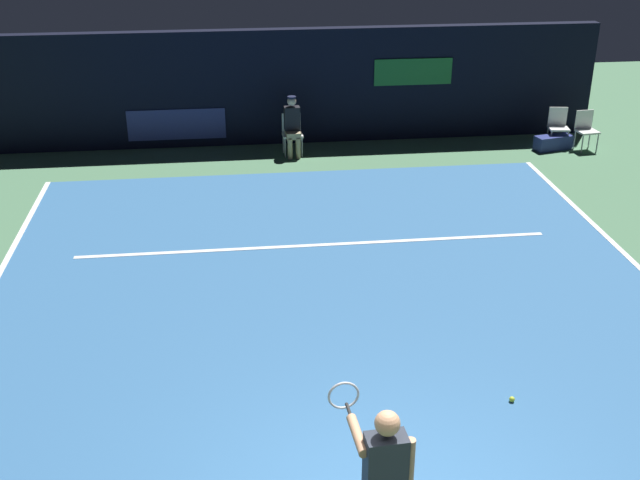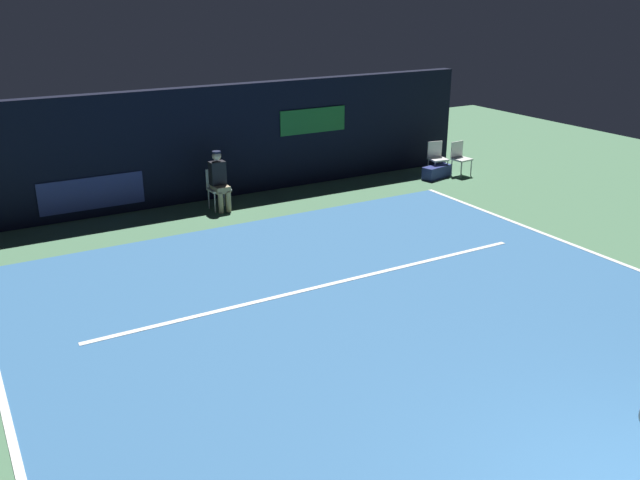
% 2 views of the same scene
% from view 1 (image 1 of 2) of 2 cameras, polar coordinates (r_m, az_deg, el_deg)
% --- Properties ---
extents(ground_plane, '(29.59, 29.59, 0.00)m').
position_cam_1_polar(ground_plane, '(11.72, 0.71, -4.51)').
color(ground_plane, '#4C7A56').
extents(court_surface, '(10.23, 11.10, 0.01)m').
position_cam_1_polar(court_surface, '(11.71, 0.71, -4.49)').
color(court_surface, '#336699').
rests_on(court_surface, ground).
extents(line_service, '(7.98, 0.10, 0.01)m').
position_cam_1_polar(line_service, '(13.42, -0.36, -0.38)').
color(line_service, white).
rests_on(line_service, court_surface).
extents(back_wall, '(14.43, 0.33, 2.60)m').
position_cam_1_polar(back_wall, '(18.37, -2.42, 10.95)').
color(back_wall, black).
rests_on(back_wall, ground).
extents(tennis_player, '(0.67, 0.93, 1.73)m').
position_cam_1_polar(tennis_player, '(7.21, 4.59, -16.82)').
color(tennis_player, tan).
rests_on(tennis_player, ground).
extents(line_judge_on_chair, '(0.46, 0.54, 1.32)m').
position_cam_1_polar(line_judge_on_chair, '(17.60, -2.00, 8.24)').
color(line_judge_on_chair, white).
rests_on(line_judge_on_chair, ground).
extents(courtside_chair_near, '(0.49, 0.47, 0.88)m').
position_cam_1_polar(courtside_chair_near, '(19.05, 16.75, 7.94)').
color(courtside_chair_near, white).
rests_on(courtside_chair_near, ground).
extents(courtside_chair_far, '(0.48, 0.46, 0.88)m').
position_cam_1_polar(courtside_chair_far, '(19.00, 18.58, 7.65)').
color(courtside_chair_far, white).
rests_on(courtside_chair_far, ground).
extents(tennis_ball, '(0.07, 0.07, 0.07)m').
position_cam_1_polar(tennis_ball, '(9.93, 13.64, -11.07)').
color(tennis_ball, '#CCE033').
rests_on(tennis_ball, court_surface).
extents(equipment_bag, '(0.89, 0.50, 0.32)m').
position_cam_1_polar(equipment_bag, '(18.88, 16.41, 6.74)').
color(equipment_bag, navy).
rests_on(equipment_bag, ground).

